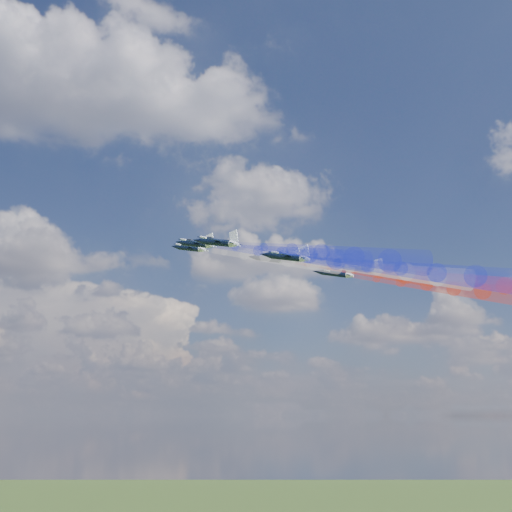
{
  "coord_description": "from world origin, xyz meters",
  "views": [
    {
      "loc": [
        -19.75,
        -113.6,
        97.1
      ],
      "look_at": [
        -1.07,
        23.75,
        131.87
      ],
      "focal_mm": 44.83,
      "sensor_mm": 36.0,
      "label": 1
    }
  ],
  "objects": [
    {
      "name": "jet_lead",
      "position": [
        -15.58,
        37.21,
        136.7
      ],
      "size": [
        15.98,
        16.17,
        6.67
      ],
      "primitive_type": null,
      "rotation": [
        0.24,
        -0.05,
        0.74
      ],
      "color": "black"
    },
    {
      "name": "trail_lead",
      "position": [
        0.61,
        20.02,
        130.86
      ],
      "size": [
        28.65,
        30.29,
        13.26
      ],
      "primitive_type": null,
      "rotation": [
        0.24,
        -0.05,
        0.74
      ],
      "color": "white"
    },
    {
      "name": "jet_inner_left",
      "position": [
        -14.68,
        21.44,
        133.57
      ],
      "size": [
        15.98,
        16.17,
        6.67
      ],
      "primitive_type": null,
      "rotation": [
        0.24,
        -0.05,
        0.74
      ],
      "color": "black"
    },
    {
      "name": "trail_inner_left",
      "position": [
        1.51,
        4.25,
        127.74
      ],
      "size": [
        28.65,
        30.29,
        13.26
      ],
      "primitive_type": null,
      "rotation": [
        0.24,
        -0.05,
        0.74
      ],
      "color": "#1B26E7"
    },
    {
      "name": "jet_inner_right",
      "position": [
        3.5,
        35.14,
        134.15
      ],
      "size": [
        15.98,
        16.17,
        6.67
      ],
      "primitive_type": null,
      "rotation": [
        0.24,
        -0.05,
        0.74
      ],
      "color": "black"
    },
    {
      "name": "trail_inner_right",
      "position": [
        19.69,
        17.95,
        128.32
      ],
      "size": [
        28.65,
        30.29,
        13.26
      ],
      "primitive_type": null,
      "rotation": [
        0.24,
        -0.05,
        0.74
      ],
      "color": "red"
    },
    {
      "name": "jet_outer_left",
      "position": [
        -11.37,
        3.59,
        129.21
      ],
      "size": [
        15.98,
        16.17,
        6.67
      ],
      "primitive_type": null,
      "rotation": [
        0.24,
        -0.05,
        0.74
      ],
      "color": "black"
    },
    {
      "name": "trail_outer_left",
      "position": [
        4.82,
        -13.6,
        123.37
      ],
      "size": [
        28.65,
        30.29,
        13.26
      ],
      "primitive_type": null,
      "rotation": [
        0.24,
        -0.05,
        0.74
      ],
      "color": "#1B26E7"
    },
    {
      "name": "jet_center_third",
      "position": [
        3.83,
        20.61,
        130.65
      ],
      "size": [
        15.98,
        16.17,
        6.67
      ],
      "primitive_type": null,
      "rotation": [
        0.24,
        -0.05,
        0.74
      ],
      "color": "black"
    },
    {
      "name": "trail_center_third",
      "position": [
        20.02,
        3.42,
        124.81
      ],
      "size": [
        28.65,
        30.29,
        13.26
      ],
      "primitive_type": null,
      "rotation": [
        0.24,
        -0.05,
        0.74
      ],
      "color": "white"
    },
    {
      "name": "jet_outer_right",
      "position": [
        19.89,
        35.27,
        130.98
      ],
      "size": [
        15.98,
        16.17,
        6.67
      ],
      "primitive_type": null,
      "rotation": [
        0.24,
        -0.05,
        0.74
      ],
      "color": "black"
    },
    {
      "name": "trail_outer_right",
      "position": [
        36.08,
        18.07,
        125.14
      ],
      "size": [
        28.65,
        30.29,
        13.26
      ],
      "primitive_type": null,
      "rotation": [
        0.24,
        -0.05,
        0.74
      ],
      "color": "red"
    },
    {
      "name": "jet_rear_left",
      "position": [
        1.86,
        2.67,
        126.58
      ],
      "size": [
        15.98,
        16.17,
        6.67
      ],
      "primitive_type": null,
      "rotation": [
        0.24,
        -0.05,
        0.74
      ],
      "color": "black"
    },
    {
      "name": "trail_rear_left",
      "position": [
        18.05,
        -14.52,
        120.74
      ],
      "size": [
        28.65,
        30.29,
        13.26
      ],
      "primitive_type": null,
      "rotation": [
        0.24,
        -0.05,
        0.74
      ],
      "color": "#1B26E7"
    },
    {
      "name": "jet_rear_right",
      "position": [
        20.62,
        15.73,
        127.81
      ],
      "size": [
        15.98,
        16.17,
        6.67
      ],
      "primitive_type": null,
      "rotation": [
        0.24,
        -0.05,
        0.74
      ],
      "color": "black"
    },
    {
      "name": "trail_rear_right",
      "position": [
        36.81,
        -1.46,
        121.98
      ],
      "size": [
        28.65,
        30.29,
        13.26
      ],
      "primitive_type": null,
      "rotation": [
        0.24,
        -0.05,
        0.74
      ],
      "color": "red"
    }
  ]
}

